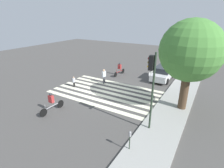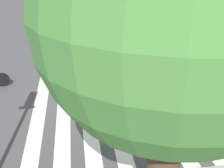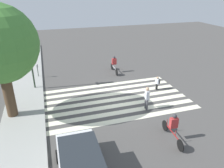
{
  "view_description": "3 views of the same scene",
  "coord_description": "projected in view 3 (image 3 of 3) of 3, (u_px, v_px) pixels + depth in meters",
  "views": [
    {
      "loc": [
        12.84,
        8.33,
        6.83
      ],
      "look_at": [
        0.03,
        0.72,
        0.98
      ],
      "focal_mm": 28.0,
      "sensor_mm": 36.0,
      "label": 1
    },
    {
      "loc": [
        1.27,
        11.31,
        5.41
      ],
      "look_at": [
        -0.07,
        0.77,
        0.82
      ],
      "focal_mm": 50.0,
      "sensor_mm": 36.0,
      "label": 2
    },
    {
      "loc": [
        -13.09,
        4.51,
        7.41
      ],
      "look_at": [
        0.55,
        0.19,
        0.99
      ],
      "focal_mm": 35.0,
      "sensor_mm": 36.0,
      "label": 3
    }
  ],
  "objects": [
    {
      "name": "pedestrian_adult_yellow_jacket",
      "position": [
        147.0,
        97.0,
        14.07
      ],
      "size": [
        0.46,
        0.26,
        1.57
      ],
      "rotation": [
        0.0,
        0.0,
        -0.16
      ],
      "color": "#4C4C51",
      "rests_on": "ground_plane"
    },
    {
      "name": "sidewalk_curb",
      "position": [
        24.0,
        112.0,
        13.91
      ],
      "size": [
        36.0,
        2.5,
        0.14
      ],
      "color": "#9E9E99",
      "rests_on": "ground_plane"
    },
    {
      "name": "parking_meter",
      "position": [
        37.0,
        68.0,
        18.97
      ],
      "size": [
        0.15,
        0.15,
        1.27
      ],
      "color": "#283828",
      "rests_on": "ground_plane"
    },
    {
      "name": "traffic_light",
      "position": [
        30.0,
        45.0,
        15.83
      ],
      "size": [
        0.6,
        0.5,
        5.0
      ],
      "color": "#283828",
      "rests_on": "ground_plane"
    },
    {
      "name": "car_parked_dark_suv",
      "position": [
        81.0,
        166.0,
        8.8
      ],
      "size": [
        4.34,
        1.96,
        1.52
      ],
      "rotation": [
        0.0,
        0.0,
        -0.02
      ],
      "color": "silver",
      "rests_on": "ground_plane"
    },
    {
      "name": "crosswalk_stripes",
      "position": [
        117.0,
        99.0,
        15.66
      ],
      "size": [
        5.74,
        10.0,
        0.01
      ],
      "color": "#F2EDCC",
      "rests_on": "ground_plane"
    },
    {
      "name": "cyclist_near_curb",
      "position": [
        173.0,
        126.0,
        11.19
      ],
      "size": [
        2.31,
        0.42,
        1.57
      ],
      "rotation": [
        0.0,
        0.0,
        -0.07
      ],
      "color": "black",
      "rests_on": "ground_plane"
    },
    {
      "name": "ground_plane",
      "position": [
        117.0,
        99.0,
        15.66
      ],
      "size": [
        60.0,
        60.0,
        0.0
      ],
      "primitive_type": "plane",
      "color": "#4C4947"
    },
    {
      "name": "pedestrian_adult_blue_shirt",
      "position": [
        157.0,
        82.0,
        16.85
      ],
      "size": [
        0.32,
        0.28,
        1.1
      ],
      "rotation": [
        0.0,
        0.0,
        0.14
      ],
      "color": "black",
      "rests_on": "ground_plane"
    },
    {
      "name": "cyclist_far_lane",
      "position": [
        114.0,
        64.0,
        20.21
      ],
      "size": [
        2.23,
        0.41,
        1.58
      ],
      "rotation": [
        0.0,
        0.0,
        -0.03
      ],
      "color": "black",
      "rests_on": "ground_plane"
    }
  ]
}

